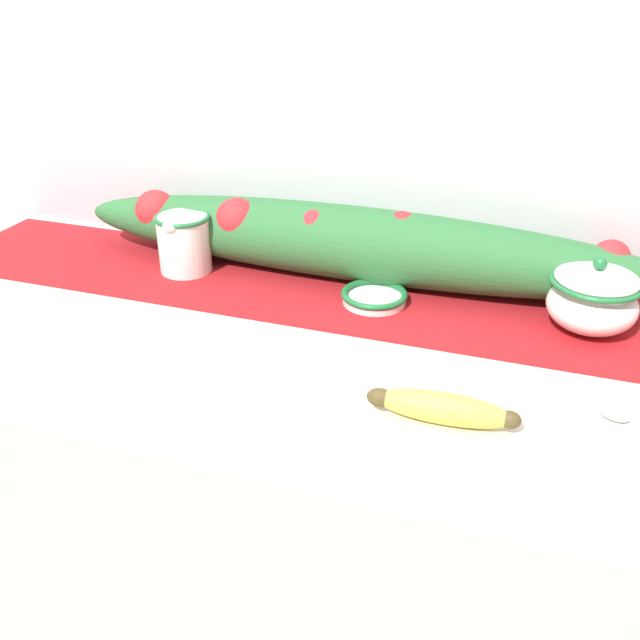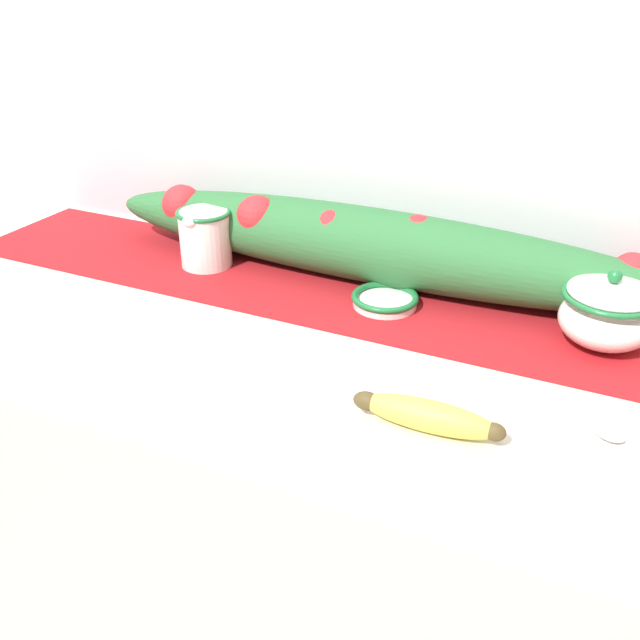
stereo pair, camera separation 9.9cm
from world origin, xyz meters
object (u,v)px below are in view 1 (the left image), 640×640
(cream_pitcher, at_px, (184,241))
(banana, at_px, (442,408))
(sugar_bowl, at_px, (593,298))
(small_dish, at_px, (374,297))
(spoon, at_px, (604,411))

(cream_pitcher, distance_m, banana, 0.59)
(sugar_bowl, height_order, banana, sugar_bowl)
(small_dish, bearing_deg, sugar_bowl, 3.10)
(small_dish, relative_size, banana, 0.57)
(banana, height_order, spoon, banana)
(sugar_bowl, relative_size, small_dish, 1.24)
(cream_pitcher, distance_m, spoon, 0.73)
(small_dish, distance_m, banana, 0.32)
(sugar_bowl, xyz_separation_m, banana, (-0.17, -0.30, -0.03))
(sugar_bowl, distance_m, spoon, 0.22)
(sugar_bowl, distance_m, small_dish, 0.33)
(cream_pitcher, bearing_deg, small_dish, -3.15)
(cream_pitcher, height_order, banana, cream_pitcher)
(banana, bearing_deg, sugar_bowl, 61.10)
(sugar_bowl, xyz_separation_m, small_dish, (-0.32, -0.02, -0.04))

